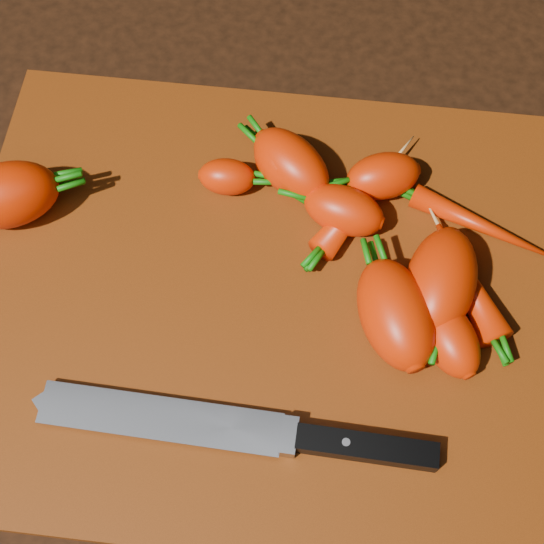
# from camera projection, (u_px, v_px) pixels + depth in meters

# --- Properties ---
(ground) EXTENTS (2.00, 2.00, 0.01)m
(ground) POSITION_uv_depth(u_px,v_px,m) (271.00, 302.00, 0.62)
(ground) COLOR black
(cutting_board) EXTENTS (0.50, 0.40, 0.01)m
(cutting_board) POSITION_uv_depth(u_px,v_px,m) (271.00, 296.00, 0.61)
(cutting_board) COLOR #87370C
(cutting_board) RESTS_ON ground
(carrot_0) EXTENTS (0.10, 0.08, 0.05)m
(carrot_0) POSITION_uv_depth(u_px,v_px,m) (7.00, 195.00, 0.61)
(carrot_0) COLOR red
(carrot_0) RESTS_ON cutting_board
(carrot_1) EXTENTS (0.08, 0.08, 0.04)m
(carrot_1) POSITION_uv_depth(u_px,v_px,m) (286.00, 164.00, 0.63)
(carrot_1) COLOR red
(carrot_1) RESTS_ON cutting_board
(carrot_2) EXTENTS (0.09, 0.09, 0.05)m
(carrot_2) POSITION_uv_depth(u_px,v_px,m) (291.00, 164.00, 0.63)
(carrot_2) COLOR red
(carrot_2) RESTS_ON cutting_board
(carrot_3) EXTENTS (0.08, 0.10, 0.05)m
(carrot_3) POSITION_uv_depth(u_px,v_px,m) (396.00, 314.00, 0.57)
(carrot_3) COLOR red
(carrot_3) RESTS_ON cutting_board
(carrot_4) EXTENTS (0.07, 0.06, 0.04)m
(carrot_4) POSITION_uv_depth(u_px,v_px,m) (383.00, 176.00, 0.63)
(carrot_4) COLOR red
(carrot_4) RESTS_ON cutting_board
(carrot_5) EXTENTS (0.05, 0.03, 0.03)m
(carrot_5) POSITION_uv_depth(u_px,v_px,m) (227.00, 177.00, 0.63)
(carrot_5) COLOR red
(carrot_5) RESTS_ON cutting_board
(carrot_6) EXTENTS (0.07, 0.08, 0.04)m
(carrot_6) POSITION_uv_depth(u_px,v_px,m) (448.00, 337.00, 0.56)
(carrot_6) COLOR red
(carrot_6) RESTS_ON cutting_board
(carrot_7) EXTENTS (0.08, 0.11, 0.02)m
(carrot_7) POSITION_uv_depth(u_px,v_px,m) (361.00, 201.00, 0.63)
(carrot_7) COLOR red
(carrot_7) RESTS_ON cutting_board
(carrot_8) EXTENTS (0.12, 0.06, 0.02)m
(carrot_8) POSITION_uv_depth(u_px,v_px,m) (479.00, 224.00, 0.62)
(carrot_8) COLOR red
(carrot_8) RESTS_ON cutting_board
(carrot_9) EXTENTS (0.07, 0.11, 0.03)m
(carrot_9) POSITION_uv_depth(u_px,v_px,m) (466.00, 280.00, 0.59)
(carrot_9) COLOR red
(carrot_9) RESTS_ON cutting_board
(carrot_10) EXTENTS (0.07, 0.10, 0.05)m
(carrot_10) POSITION_uv_depth(u_px,v_px,m) (441.00, 282.00, 0.58)
(carrot_10) COLOR red
(carrot_10) RESTS_ON cutting_board
(carrot_11) EXTENTS (0.08, 0.06, 0.04)m
(carrot_11) POSITION_uv_depth(u_px,v_px,m) (344.00, 210.00, 0.61)
(carrot_11) COLOR red
(carrot_11) RESTS_ON cutting_board
(knife) EXTENTS (0.29, 0.04, 0.02)m
(knife) POSITION_uv_depth(u_px,v_px,m) (184.00, 422.00, 0.55)
(knife) COLOR gray
(knife) RESTS_ON cutting_board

